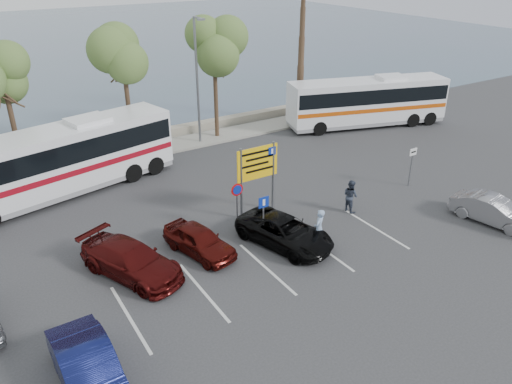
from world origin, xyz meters
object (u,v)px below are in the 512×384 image
car_maroon (131,260)px  car_silver_b (493,211)px  street_lamp_right (197,75)px  direction_sign (258,168)px  pedestrian_near (319,228)px  coach_bus_left (61,163)px  suv_black (285,232)px  pedestrian_far (350,196)px  coach_bus_right (367,103)px  car_red (199,240)px  car_blue (89,372)px

car_maroon → car_silver_b: (16.00, -5.00, -0.04)m
street_lamp_right → direction_sign: (-2.00, -10.32, -2.17)m
car_maroon → pedestrian_near: size_ratio=2.64×
coach_bus_left → car_silver_b: bearing=-40.3°
suv_black → pedestrian_far: bearing=-5.3°
coach_bus_right → car_maroon: size_ratio=2.52×
pedestrian_far → car_red: bearing=85.4°
car_red → pedestrian_far: 8.07m
street_lamp_right → car_maroon: 15.52m
car_silver_b → street_lamp_right: bearing=100.0°
direction_sign → pedestrian_near: (0.67, -3.95, -1.55)m
coach_bus_left → car_red: (3.50, -9.00, -1.15)m
street_lamp_right → coach_bus_left: (-9.50, -3.02, -2.83)m
coach_bus_left → car_silver_b: coach_bus_left is taller
street_lamp_right → car_maroon: bearing=-126.8°
car_silver_b → pedestrian_far: size_ratio=2.35×
street_lamp_right → coach_bus_left: bearing=-162.4°
street_lamp_right → direction_sign: 10.73m
car_blue → car_silver_b: 19.00m
direction_sign → coach_bus_right: (14.00, 7.30, -0.76)m
pedestrian_far → coach_bus_right: bearing=-47.4°
street_lamp_right → pedestrian_near: size_ratio=4.53×
car_red → car_silver_b: car_silver_b is taller
coach_bus_left → car_maroon: bearing=-86.8°
car_maroon → pedestrian_far: size_ratio=2.82×
suv_black → car_silver_b: 10.18m
coach_bus_right → car_silver_b: (-5.00, -14.00, -1.03)m
car_blue → pedestrian_far: 14.76m
car_maroon → pedestrian_near: bearing=-39.9°
direction_sign → car_red: 4.71m
car_maroon → suv_black: size_ratio=1.03×
direction_sign → coach_bus_left: 10.49m
coach_bus_left → coach_bus_right: coach_bus_left is taller
coach_bus_left → pedestrian_far: 14.99m
car_blue → suv_black: car_blue is taller
coach_bus_right → coach_bus_left: bearing=180.0°
direction_sign → car_blue: bearing=-146.2°
suv_black → pedestrian_near: 1.50m
car_red → coach_bus_right: bearing=11.8°
street_lamp_right → car_red: (-6.00, -12.02, -3.98)m
street_lamp_right → pedestrian_near: street_lamp_right is taller
car_blue → suv_black: size_ratio=0.96×
car_blue → car_red: size_ratio=1.20×
coach_bus_left → pedestrian_near: coach_bus_left is taller
car_blue → pedestrian_near: 11.03m
suv_black → car_silver_b: (9.50, -3.65, 0.01)m
car_blue → pedestrian_near: (10.68, 2.75, 0.16)m
coach_bus_left → car_blue: 14.26m
car_maroon → suv_black: car_maroon is taller
coach_bus_left → suv_black: coach_bus_left is taller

